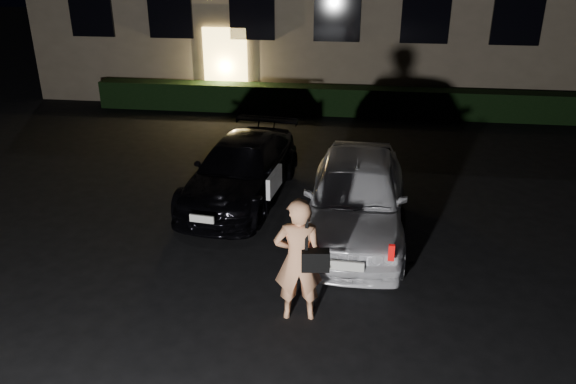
# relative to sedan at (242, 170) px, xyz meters

# --- Properties ---
(ground) EXTENTS (80.00, 80.00, 0.00)m
(ground) POSITION_rel_sedan_xyz_m (1.51, -3.89, -0.61)
(ground) COLOR black
(ground) RESTS_ON ground
(hedge) EXTENTS (15.00, 0.70, 0.85)m
(hedge) POSITION_rel_sedan_xyz_m (1.51, 6.61, -0.18)
(hedge) COLOR black
(hedge) RESTS_ON ground
(sedan) EXTENTS (2.16, 4.37, 1.21)m
(sedan) POSITION_rel_sedan_xyz_m (0.00, 0.00, 0.00)
(sedan) COLOR black
(sedan) RESTS_ON ground
(hatch) EXTENTS (1.89, 4.41, 1.48)m
(hatch) POSITION_rel_sedan_xyz_m (2.37, -1.29, 0.13)
(hatch) COLOR white
(hatch) RESTS_ON ground
(man) EXTENTS (0.80, 0.53, 1.84)m
(man) POSITION_rel_sedan_xyz_m (1.64, -3.95, 0.32)
(man) COLOR #E79B6A
(man) RESTS_ON ground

